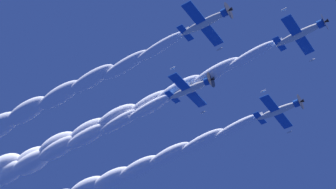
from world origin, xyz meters
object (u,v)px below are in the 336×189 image
at_px(airplane_lead, 301,33).
at_px(airplane_right_wingman, 206,22).
at_px(airplane_left_wingman, 279,110).
at_px(airplane_slot_tail, 191,89).

bearing_deg(airplane_lead, airplane_right_wingman, 152.18).
distance_m(airplane_left_wingman, airplane_right_wingman, 18.20).
distance_m(airplane_lead, airplane_right_wingman, 12.65).
bearing_deg(airplane_lead, airplane_slot_tail, 109.24).
relative_size(airplane_left_wingman, airplane_slot_tail, 1.01).
relative_size(airplane_lead, airplane_left_wingman, 0.99).
distance_m(airplane_left_wingman, airplane_slot_tail, 13.02).
xyz_separation_m(airplane_left_wingman, airplane_slot_tail, (-11.92, 5.17, 0.73)).
xyz_separation_m(airplane_right_wingman, airplane_slot_tail, (5.68, 9.80, 0.76)).
distance_m(airplane_lead, airplane_slot_tail, 16.61).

